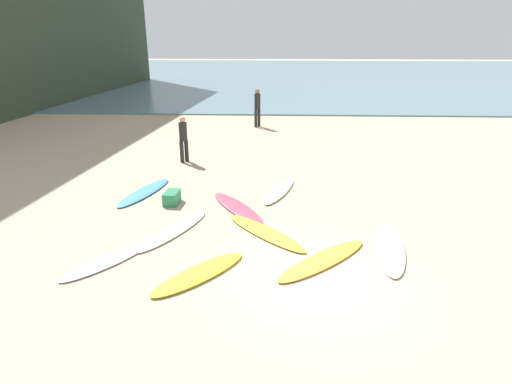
{
  "coord_description": "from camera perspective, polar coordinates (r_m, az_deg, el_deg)",
  "views": [
    {
      "loc": [
        -0.89,
        -7.13,
        4.52
      ],
      "look_at": [
        -1.31,
        3.84,
        0.3
      ],
      "focal_mm": 30.24,
      "sensor_mm": 36.0,
      "label": 1
    }
  ],
  "objects": [
    {
      "name": "surfboard_7",
      "position": [
        9.42,
        -19.27,
        -8.72
      ],
      "size": [
        1.62,
        1.87,
        0.07
      ],
      "primitive_type": "ellipsoid",
      "rotation": [
        0.0,
        0.0,
        -0.67
      ],
      "color": "silver",
      "rests_on": "ground_plane"
    },
    {
      "name": "surfboard_8",
      "position": [
        10.07,
        1.24,
        -5.36
      ],
      "size": [
        2.12,
        2.23,
        0.08
      ],
      "primitive_type": "ellipsoid",
      "rotation": [
        0.0,
        0.0,
        0.75
      ],
      "color": "yellow",
      "rests_on": "ground_plane"
    },
    {
      "name": "surfboard_3",
      "position": [
        11.44,
        -2.52,
        -2.04
      ],
      "size": [
        1.79,
        2.35,
        0.08
      ],
      "primitive_type": "ellipsoid",
      "rotation": [
        0.0,
        0.0,
        0.58
      ],
      "color": "#E1465E",
      "rests_on": "ground_plane"
    },
    {
      "name": "beachgoer_mid",
      "position": [
        15.41,
        -9.59,
        7.17
      ],
      "size": [
        0.4,
        0.4,
        1.63
      ],
      "rotation": [
        0.0,
        0.0,
        3.94
      ],
      "color": "black",
      "rests_on": "ground_plane"
    },
    {
      "name": "beach_cooler",
      "position": [
        11.94,
        -11.08,
        -0.74
      ],
      "size": [
        0.4,
        0.61,
        0.34
      ],
      "primitive_type": "cube",
      "rotation": [
        0.0,
        0.0,
        4.64
      ],
      "color": "#287F51",
      "rests_on": "ground_plane"
    },
    {
      "name": "surfboard_2",
      "position": [
        10.37,
        -10.87,
        -5.0
      ],
      "size": [
        1.57,
        2.46,
        0.07
      ],
      "primitive_type": "ellipsoid",
      "rotation": [
        0.0,
        0.0,
        2.69
      ],
      "color": "silver",
      "rests_on": "ground_plane"
    },
    {
      "name": "ocean_water",
      "position": [
        43.55,
        3.51,
        15.09
      ],
      "size": [
        120.0,
        40.0,
        0.08
      ],
      "primitive_type": "cube",
      "color": "slate",
      "rests_on": "ground_plane"
    },
    {
      "name": "surfboard_1",
      "position": [
        9.07,
        8.87,
        -8.85
      ],
      "size": [
        2.25,
        2.17,
        0.07
      ],
      "primitive_type": "ellipsoid",
      "rotation": [
        0.0,
        0.0,
        2.33
      ],
      "color": "gold",
      "rests_on": "ground_plane"
    },
    {
      "name": "beachgoer_near",
      "position": [
        20.83,
        0.19,
        11.36
      ],
      "size": [
        0.4,
        0.4,
        1.81
      ],
      "rotation": [
        0.0,
        0.0,
        3.89
      ],
      "color": "black",
      "rests_on": "ground_plane"
    },
    {
      "name": "surfboard_4",
      "position": [
        9.84,
        17.4,
        -7.09
      ],
      "size": [
        1.06,
        2.56,
        0.08
      ],
      "primitive_type": "ellipsoid",
      "rotation": [
        0.0,
        0.0,
        -0.19
      ],
      "color": "white",
      "rests_on": "ground_plane"
    },
    {
      "name": "surfboard_0",
      "position": [
        8.58,
        -7.52,
        -10.62
      ],
      "size": [
        1.92,
        2.04,
        0.09
      ],
      "primitive_type": "ellipsoid",
      "rotation": [
        0.0,
        0.0,
        2.41
      ],
      "color": "yellow",
      "rests_on": "ground_plane"
    },
    {
      "name": "surfboard_6",
      "position": [
        12.59,
        3.09,
        0.17
      ],
      "size": [
        1.21,
        2.33,
        0.09
      ],
      "primitive_type": "ellipsoid",
      "rotation": [
        0.0,
        0.0,
        2.81
      ],
      "color": "#F6EBBF",
      "rests_on": "ground_plane"
    },
    {
      "name": "surfboard_5",
      "position": [
        12.89,
        -14.57,
        -0.01
      ],
      "size": [
        1.3,
        2.53,
        0.08
      ],
      "primitive_type": "ellipsoid",
      "rotation": [
        0.0,
        0.0,
        -0.31
      ],
      "color": "#468FE4",
      "rests_on": "ground_plane"
    },
    {
      "name": "ground_plane",
      "position": [
        8.49,
        8.05,
        -11.37
      ],
      "size": [
        120.0,
        120.0,
        0.0
      ],
      "primitive_type": "plane",
      "color": "tan"
    }
  ]
}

